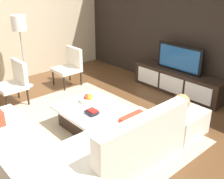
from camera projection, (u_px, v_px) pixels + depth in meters
ground_plane at (90, 131)px, 4.43m from camera, size 14.00×14.00×0.00m
feature_wall_back at (191, 27)px, 5.53m from camera, size 6.40×0.12×2.80m
side_wall_left at (11, 21)px, 6.19m from camera, size 0.12×5.20×2.80m
area_rug at (86, 129)px, 4.50m from camera, size 3.34×2.56×0.01m
media_console at (177, 82)px, 5.80m from camera, size 2.09×0.44×0.50m
television at (179, 58)px, 5.59m from camera, size 1.07×0.06×0.56m
sectional_couch at (60, 151)px, 3.44m from camera, size 2.34×2.37×0.85m
coffee_table at (90, 116)px, 4.48m from camera, size 1.01×0.94×0.38m
accent_chair_near at (15, 80)px, 5.22m from camera, size 0.55×0.50×0.87m
floor_lamp at (19, 28)px, 5.68m from camera, size 0.31×0.31×1.62m
ottoman at (179, 121)px, 4.36m from camera, size 0.70×0.70×0.40m
fruit_bowl at (88, 99)px, 4.57m from camera, size 0.28×0.28×0.13m
accent_chair_far at (70, 64)px, 6.16m from camera, size 0.55×0.54×0.87m
decorative_ball at (182, 102)px, 4.22m from camera, size 0.27×0.27×0.27m
book_stack at (92, 112)px, 4.17m from camera, size 0.20×0.16×0.08m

